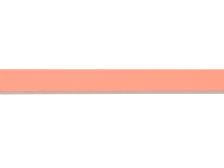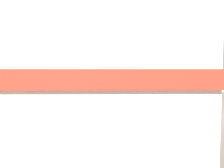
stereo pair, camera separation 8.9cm
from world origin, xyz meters
The scene contains 4 objects.
ground centered at (0.00, 0.00, 0.01)m, with size 32.00×26.00×0.02m.
breakwater centered at (-0.23, 11.78, 0.72)m, with size 31.36×2.25×2.49m.
vintage_coach centered at (-3.21, -2.19, 2.05)m, with size 4.16×8.90×3.70m.
lamp_post centered at (0.57, 6.95, 3.44)m, with size 0.97×0.66×6.07m.
Camera 1 is at (-1.92, -8.13, 1.69)m, focal length 31.43 mm.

